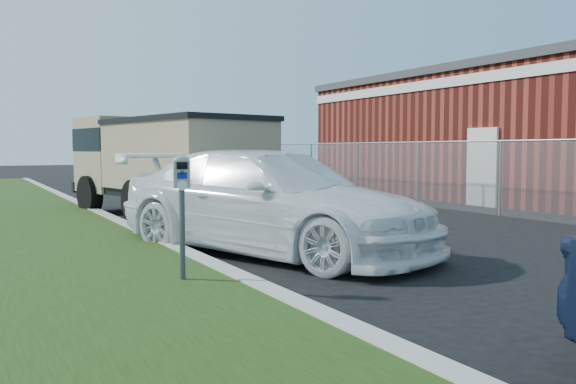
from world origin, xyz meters
name	(u,v)px	position (x,y,z in m)	size (l,w,h in m)	color
ground	(412,266)	(0.00, 0.00, 0.00)	(120.00, 120.00, 0.00)	black
chainlink_fence	(418,161)	(6.00, 7.00, 1.26)	(0.06, 30.06, 30.00)	slate
brick_building	(536,134)	(12.00, 8.00, 2.13)	(9.20, 14.20, 4.17)	maroon
parking_meter	(182,190)	(-3.24, 0.08, 1.14)	(0.21, 0.16, 1.39)	#3F4247
white_wagon	(268,201)	(-1.24, 1.96, 0.79)	(2.22, 5.47, 1.59)	white
dump_truck	(163,160)	(-1.19, 7.69, 1.35)	(3.54, 6.46, 2.40)	black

